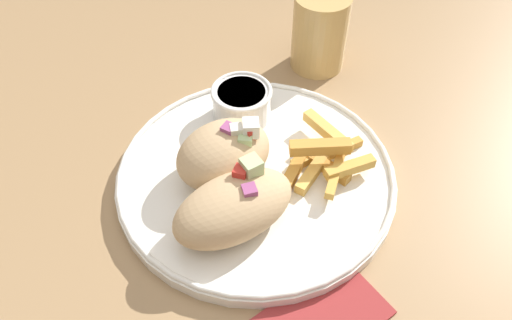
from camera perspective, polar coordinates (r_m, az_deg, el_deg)
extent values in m
cube|color=#9E7A51|center=(0.57, -5.01, -2.39)|extent=(1.13, 1.13, 0.04)
cylinder|color=#9E7A51|center=(1.31, 8.65, 10.19)|extent=(0.06, 0.06, 0.67)
cylinder|color=white|center=(0.54, 0.00, -1.91)|extent=(0.30, 0.30, 0.01)
torus|color=white|center=(0.53, 0.00, -1.29)|extent=(0.30, 0.30, 0.01)
ellipsoid|color=tan|center=(0.47, -2.58, -5.44)|extent=(0.13, 0.09, 0.05)
cube|color=#A34C84|center=(0.46, -0.75, -3.70)|extent=(0.01, 0.01, 0.01)
cube|color=silver|center=(0.47, -0.85, -0.67)|extent=(0.02, 0.02, 0.01)
cube|color=red|center=(0.47, -1.77, -1.51)|extent=(0.02, 0.02, 0.01)
cube|color=#B7D693|center=(0.47, -0.52, -0.77)|extent=(0.02, 0.02, 0.02)
ellipsoid|color=tan|center=(0.51, -3.73, 0.70)|extent=(0.12, 0.10, 0.06)
cube|color=red|center=(0.50, -0.66, 3.25)|extent=(0.02, 0.02, 0.01)
cube|color=#B7D693|center=(0.49, -1.22, 2.22)|extent=(0.02, 0.02, 0.01)
cube|color=#A34C84|center=(0.50, -3.13, 3.37)|extent=(0.02, 0.02, 0.01)
cube|color=white|center=(0.49, -0.59, 3.68)|extent=(0.02, 0.02, 0.02)
cube|color=silver|center=(0.50, -2.25, 3.34)|extent=(0.02, 0.02, 0.01)
cube|color=#E5B251|center=(0.55, 7.31, 0.72)|extent=(0.07, 0.02, 0.01)
cube|color=gold|center=(0.56, 9.31, 1.09)|extent=(0.06, 0.01, 0.01)
cube|color=#E5B251|center=(0.54, 6.92, -0.80)|extent=(0.07, 0.05, 0.01)
cube|color=gold|center=(0.54, 7.58, -0.46)|extent=(0.04, 0.07, 0.01)
cube|color=gold|center=(0.52, 3.66, -2.58)|extent=(0.06, 0.06, 0.01)
cube|color=#E5B251|center=(0.56, 8.19, 3.26)|extent=(0.03, 0.07, 0.01)
cube|color=gold|center=(0.53, 10.68, -0.86)|extent=(0.06, 0.01, 0.01)
cube|color=gold|center=(0.52, 7.34, 1.48)|extent=(0.06, 0.04, 0.01)
cube|color=gold|center=(0.53, 9.16, -1.22)|extent=(0.06, 0.06, 0.01)
cylinder|color=white|center=(0.58, -1.64, 6.44)|extent=(0.07, 0.07, 0.04)
cylinder|color=beige|center=(0.57, -1.67, 7.63)|extent=(0.06, 0.06, 0.01)
torus|color=white|center=(0.57, -1.68, 7.86)|extent=(0.07, 0.07, 0.00)
cylinder|color=tan|center=(0.67, 7.30, 14.32)|extent=(0.07, 0.07, 0.10)
cylinder|color=silver|center=(0.68, 7.18, 13.26)|extent=(0.06, 0.06, 0.06)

